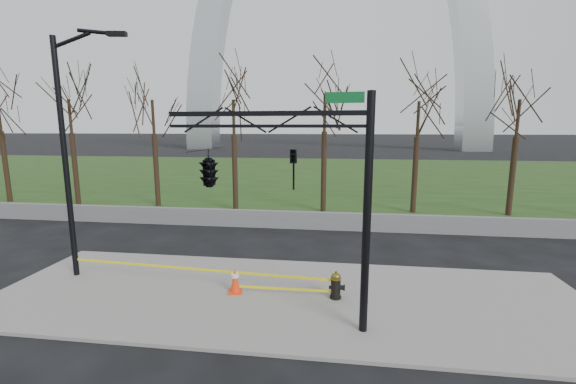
# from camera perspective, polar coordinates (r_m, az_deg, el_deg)

# --- Properties ---
(ground) EXTENTS (500.00, 500.00, 0.00)m
(ground) POSITION_cam_1_polar(r_m,az_deg,el_deg) (11.95, -0.26, -15.83)
(ground) COLOR black
(ground) RESTS_ON ground
(sidewalk) EXTENTS (18.00, 6.00, 0.10)m
(sidewalk) POSITION_cam_1_polar(r_m,az_deg,el_deg) (11.93, -0.26, -15.62)
(sidewalk) COLOR gray
(sidewalk) RESTS_ON ground
(grass_strip) EXTENTS (120.00, 40.00, 0.06)m
(grass_strip) POSITION_cam_1_polar(r_m,az_deg,el_deg) (41.02, 5.49, 2.65)
(grass_strip) COLOR #233914
(grass_strip) RESTS_ON ground
(guardrail) EXTENTS (60.00, 0.30, 0.90)m
(guardrail) POSITION_cam_1_polar(r_m,az_deg,el_deg) (19.31, 3.00, -4.31)
(guardrail) COLOR #59595B
(guardrail) RESTS_ON ground
(tree_row) EXTENTS (52.67, 4.00, 8.18)m
(tree_row) POSITION_cam_1_polar(r_m,az_deg,el_deg) (22.77, 12.37, 6.92)
(tree_row) COLOR black
(tree_row) RESTS_ON ground
(fire_hydrant) EXTENTS (0.53, 0.35, 0.85)m
(fire_hydrant) POSITION_cam_1_polar(r_m,az_deg,el_deg) (11.67, 7.30, -13.91)
(fire_hydrant) COLOR black
(fire_hydrant) RESTS_ON sidewalk
(traffic_cone) EXTENTS (0.49, 0.49, 0.79)m
(traffic_cone) POSITION_cam_1_polar(r_m,az_deg,el_deg) (12.06, -8.02, -13.11)
(traffic_cone) COLOR #FA320D
(traffic_cone) RESTS_ON sidewalk
(street_light) EXTENTS (2.38, 0.55, 8.21)m
(street_light) POSITION_cam_1_polar(r_m,az_deg,el_deg) (14.33, -30.11, 6.60)
(street_light) COLOR black
(street_light) RESTS_ON ground
(traffic_signal_mast) EXTENTS (5.09, 2.51, 6.00)m
(traffic_signal_mast) POSITION_cam_1_polar(r_m,az_deg,el_deg) (9.56, -7.68, 3.55)
(traffic_signal_mast) COLOR black
(traffic_signal_mast) RESTS_ON ground
(caution_tape) EXTENTS (8.96, 0.66, 0.44)m
(caution_tape) POSITION_cam_1_polar(r_m,az_deg,el_deg) (12.43, -10.60, -12.11)
(caution_tape) COLOR yellow
(caution_tape) RESTS_ON ground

